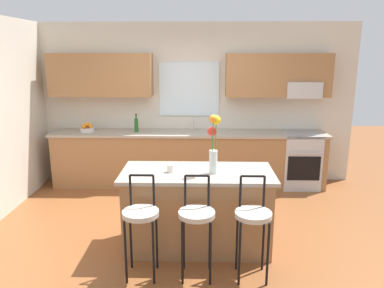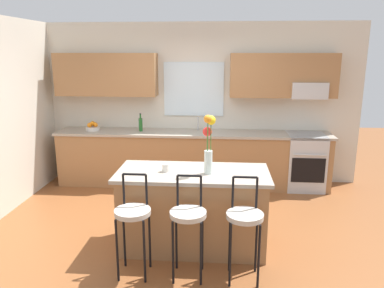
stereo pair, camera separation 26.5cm
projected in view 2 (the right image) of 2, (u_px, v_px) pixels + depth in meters
ground_plane at (182, 230)px, 4.77m from camera, size 14.00×14.00×0.00m
back_wall_assembly at (196, 95)px, 6.32m from camera, size 5.60×0.50×2.70m
counter_run at (192, 158)px, 6.30m from camera, size 4.56×0.64×0.92m
sink_faucet at (198, 122)px, 6.29m from camera, size 0.02×0.13×0.23m
oven_range at (304, 161)px, 6.13m from camera, size 0.60×0.64×0.92m
kitchen_island at (193, 209)px, 4.26m from camera, size 1.70×0.77×0.92m
bar_stool_near at (133, 216)px, 3.68m from camera, size 0.36×0.36×1.04m
bar_stool_middle at (188, 218)px, 3.64m from camera, size 0.36×0.36×1.04m
bar_stool_far at (245, 220)px, 3.60m from camera, size 0.36×0.36×1.04m
flower_vase at (209, 141)px, 4.00m from camera, size 0.14×0.16×0.66m
mug_ceramic at (166, 168)px, 4.13m from camera, size 0.08×0.08×0.09m
fruit_bowl_oranges at (93, 127)px, 6.31m from camera, size 0.24×0.24×0.16m
bottle_olive_oil at (141, 124)px, 6.23m from camera, size 0.06×0.06×0.30m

